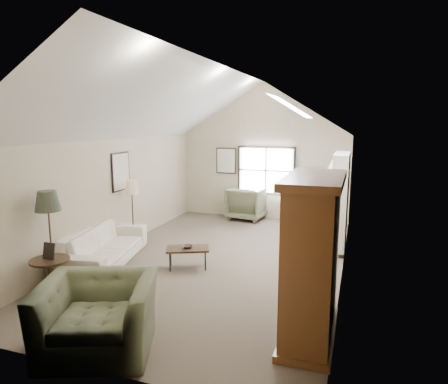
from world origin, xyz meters
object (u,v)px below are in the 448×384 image
(armoire, at_px, (312,259))
(side_chair, at_px, (318,204))
(armchair_far, at_px, (247,203))
(side_table, at_px, (51,277))
(sofa, at_px, (104,246))
(coffee_table, at_px, (188,258))
(armchair_near, at_px, (98,315))

(armoire, relative_size, side_chair, 1.79)
(armchair_far, distance_m, side_table, 6.42)
(armoire, distance_m, armchair_far, 6.65)
(armchair_far, bearing_deg, side_chair, -177.55)
(sofa, bearing_deg, armchair_far, -32.69)
(sofa, relative_size, armchair_far, 2.42)
(coffee_table, relative_size, side_table, 1.30)
(armoire, xyz_separation_m, armchair_near, (-2.52, -1.18, -0.65))
(sofa, xyz_separation_m, armchair_near, (1.83, -2.68, 0.08))
(armchair_far, distance_m, side_chair, 2.06)
(side_chair, bearing_deg, sofa, -152.11)
(sofa, xyz_separation_m, coffee_table, (1.75, 0.29, -0.16))
(armoire, height_order, armchair_near, armoire)
(sofa, height_order, side_table, sofa)
(armoire, xyz_separation_m, side_chair, (-0.51, 5.95, -0.48))
(armoire, relative_size, armchair_far, 2.09)
(armchair_far, xyz_separation_m, side_table, (-1.68, -6.20, -0.16))
(sofa, bearing_deg, armoire, -120.60)
(armoire, distance_m, sofa, 4.66)
(armchair_far, distance_m, coffee_table, 4.31)
(sofa, distance_m, armchair_far, 4.93)
(armchair_far, xyz_separation_m, coffee_table, (-0.03, -4.30, -0.27))
(sofa, distance_m, coffee_table, 1.78)
(armoire, relative_size, coffee_table, 2.65)
(armoire, distance_m, coffee_table, 3.28)
(side_table, bearing_deg, coffee_table, 48.91)
(armchair_near, relative_size, side_table, 2.18)
(armchair_far, height_order, side_chair, side_chair)
(side_table, height_order, side_chair, side_chair)
(side_chair, bearing_deg, armchair_near, -127.09)
(side_table, relative_size, side_chair, 0.52)
(side_table, bearing_deg, armoire, 1.31)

